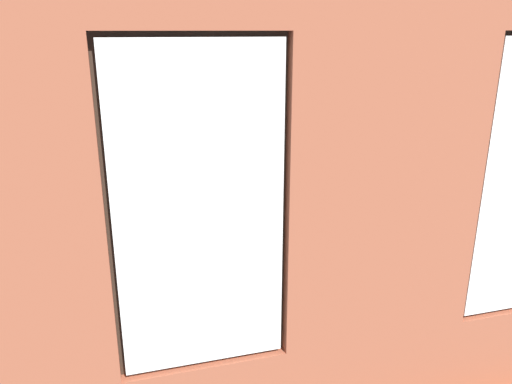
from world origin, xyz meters
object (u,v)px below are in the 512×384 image
(coffee_table, at_px, (215,213))
(couch_left, at_px, (464,220))
(media_console, at_px, (5,243))
(potted_plant_foreground_right, at_px, (46,173))
(papasan_chair, at_px, (232,176))
(couch_by_window, at_px, (282,331))
(remote_gray, at_px, (244,202))
(table_plant_small, at_px, (198,197))
(potted_plant_mid_room_small, at_px, (311,192))
(cup_ceramic, at_px, (179,212))
(remote_silver, at_px, (214,208))
(remote_black, at_px, (225,210))
(potted_plant_between_couches, at_px, (438,273))

(coffee_table, bearing_deg, couch_left, 161.74)
(media_console, bearing_deg, potted_plant_foreground_right, -99.98)
(papasan_chair, bearing_deg, coffee_table, 67.99)
(couch_by_window, relative_size, couch_left, 1.10)
(couch_by_window, bearing_deg, couch_left, -150.79)
(remote_gray, bearing_deg, table_plant_small, -62.18)
(remote_gray, bearing_deg, potted_plant_mid_room_small, 130.09)
(couch_by_window, xyz_separation_m, potted_plant_foreground_right, (2.19, -4.36, 0.28))
(table_plant_small, xyz_separation_m, remote_gray, (-0.61, -0.04, -0.13))
(remote_gray, xyz_separation_m, media_console, (2.89, 0.14, -0.19))
(remote_gray, bearing_deg, coffee_table, -47.86)
(cup_ceramic, distance_m, potted_plant_mid_room_small, 2.04)
(potted_plant_foreground_right, bearing_deg, couch_by_window, 116.61)
(remote_silver, relative_size, remote_black, 1.00)
(remote_silver, bearing_deg, coffee_table, -16.99)
(couch_left, distance_m, media_console, 5.56)
(remote_black, distance_m, potted_plant_foreground_right, 2.93)
(potted_plant_mid_room_small, bearing_deg, remote_gray, 15.91)
(couch_left, bearing_deg, papasan_chair, -134.29)
(couch_left, bearing_deg, table_plant_small, -109.12)
(couch_by_window, height_order, table_plant_small, couch_by_window)
(couch_by_window, height_order, remote_black, couch_by_window)
(cup_ceramic, height_order, remote_silver, cup_ceramic)
(couch_left, relative_size, remote_black, 10.52)
(remote_black, bearing_deg, papasan_chair, -135.99)
(couch_by_window, relative_size, remote_black, 11.56)
(table_plant_small, bearing_deg, couch_left, 161.19)
(potted_plant_between_couches, distance_m, potted_plant_foreground_right, 5.63)
(couch_by_window, distance_m, potted_plant_between_couches, 1.46)
(table_plant_small, distance_m, potted_plant_mid_room_small, 1.74)
(couch_left, bearing_deg, cup_ceramic, -104.47)
(remote_black, bearing_deg, coffee_table, -75.06)
(couch_by_window, distance_m, cup_ceramic, 2.59)
(coffee_table, distance_m, potted_plant_mid_room_small, 1.56)
(potted_plant_foreground_right, bearing_deg, potted_plant_between_couches, 129.99)
(remote_silver, xyz_separation_m, potted_plant_mid_room_small, (-1.50, -0.44, -0.06))
(couch_left, bearing_deg, potted_plant_foreground_right, -117.83)
(couch_by_window, height_order, potted_plant_foreground_right, potted_plant_foreground_right)
(potted_plant_foreground_right, xyz_separation_m, potted_plant_mid_room_small, (-3.67, 1.26, -0.22))
(remote_silver, xyz_separation_m, papasan_chair, (-0.55, -1.37, -0.01))
(table_plant_small, xyz_separation_m, remote_silver, (-0.19, 0.10, -0.13))
(media_console, xyz_separation_m, potted_plant_between_couches, (-3.92, 2.61, 0.36))
(couch_by_window, bearing_deg, cup_ceramic, -79.47)
(coffee_table, height_order, media_console, media_console)
(coffee_table, bearing_deg, remote_gray, -162.05)
(potted_plant_mid_room_small, bearing_deg, cup_ceramic, 15.97)
(couch_by_window, bearing_deg, remote_silver, -89.72)
(coffee_table, xyz_separation_m, papasan_chair, (-0.55, -1.37, 0.05))
(couch_by_window, distance_m, coffee_table, 2.66)
(coffee_table, bearing_deg, couch_by_window, 90.28)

